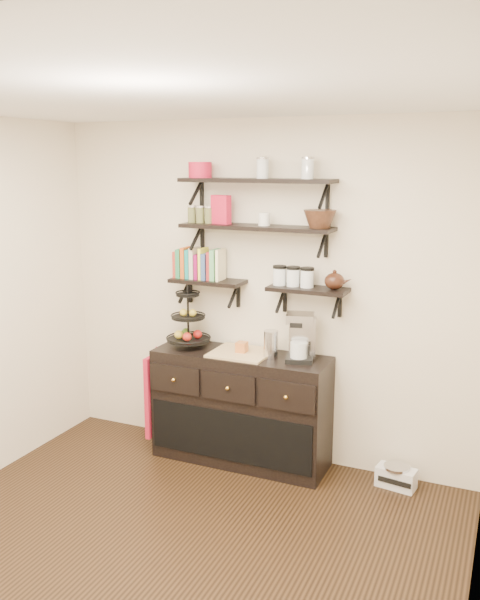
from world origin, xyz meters
name	(u,v)px	position (x,y,z in m)	size (l,w,h in m)	color
floor	(151,569)	(0.00, 0.00, 0.00)	(3.50, 3.50, 0.00)	black
ceiling	(135,95)	(0.00, 0.00, 2.70)	(3.50, 3.50, 0.02)	white
back_wall	(262,293)	(0.00, 1.75, 1.35)	(3.50, 0.02, 2.70)	beige
shelf_top	(256,181)	(0.00, 1.62, 2.23)	(1.20, 0.27, 0.23)	black
shelf_mid	(256,228)	(0.00, 1.62, 1.88)	(1.20, 0.27, 0.23)	black
shelf_low_left	(208,282)	(-0.42, 1.63, 1.43)	(0.60, 0.25, 0.23)	black
shelf_low_right	(308,290)	(0.42, 1.63, 1.43)	(0.60, 0.25, 0.23)	black
cookbooks	(200,264)	(-0.49, 1.63, 1.57)	(0.40, 0.15, 0.26)	#A43023
glass_canisters	(293,278)	(0.30, 1.63, 1.51)	(0.32, 0.10, 0.13)	silver
sideboard	(241,407)	(-0.08, 1.51, 0.45)	(1.40, 0.50, 0.92)	black
fruit_stand	(189,326)	(-0.54, 1.52, 1.08)	(0.35, 0.35, 0.52)	black
candle	(242,347)	(-0.07, 1.51, 0.96)	(0.08, 0.08, 0.08)	#BB642B
coffee_maker	(301,338)	(0.40, 1.54, 1.08)	(0.24, 0.24, 0.37)	black
thermal_carafe	(271,345)	(0.18, 1.49, 1.01)	(0.11, 0.11, 0.22)	silver
apron	(156,394)	(-0.81, 1.41, 0.49)	(0.04, 0.29, 0.68)	#B3132E
radio	(396,477)	(1.15, 1.57, 0.08)	(0.30, 0.22, 0.17)	silver
recipe_box	(221,210)	(-0.29, 1.61, 2.01)	(0.16, 0.06, 0.22)	red
walnut_bowl	(320,219)	(0.50, 1.61, 1.96)	(0.24, 0.24, 0.13)	black
ramekins	(264,219)	(0.07, 1.61, 1.95)	(0.09, 0.09, 0.10)	white
teapot	(334,280)	(0.62, 1.63, 1.52)	(0.20, 0.15, 0.15)	black
red_pot	(200,170)	(-0.47, 1.61, 2.31)	(0.18, 0.18, 0.12)	red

